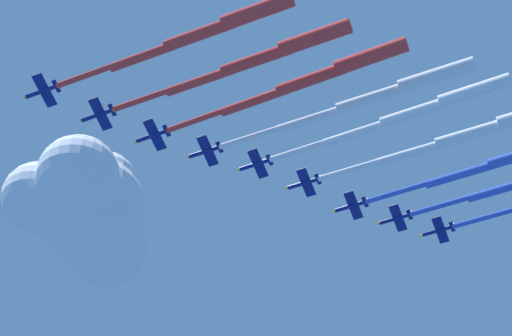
{
  "coord_description": "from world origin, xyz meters",
  "views": [
    {
      "loc": [
        139.15,
        6.21,
        22.82
      ],
      "look_at": [
        0.0,
        0.0,
        174.19
      ],
      "focal_mm": 56.53,
      "sensor_mm": 36.0,
      "label": 1
    }
  ],
  "objects_px": {
    "jet_lead": "(200,33)",
    "jet_starboard_inner": "(313,78)",
    "jet_port_mid": "(375,97)",
    "jet_port_outer": "(474,132)",
    "jet_port_inner": "(257,59)",
    "jet_starboard_mid": "(416,111)"
  },
  "relations": [
    {
      "from": "jet_starboard_inner",
      "to": "jet_lead",
      "type": "bearing_deg",
      "value": -64.61
    },
    {
      "from": "jet_port_inner",
      "to": "jet_port_mid",
      "type": "distance_m",
      "value": 29.86
    },
    {
      "from": "jet_port_mid",
      "to": "jet_port_outer",
      "type": "bearing_deg",
      "value": 117.35
    },
    {
      "from": "jet_port_inner",
      "to": "jet_starboard_mid",
      "type": "xyz_separation_m",
      "value": [
        -18.53,
        37.83,
        2.05
      ]
    },
    {
      "from": "jet_port_inner",
      "to": "jet_starboard_inner",
      "type": "distance_m",
      "value": 13.72
    },
    {
      "from": "jet_port_mid",
      "to": "jet_port_outer",
      "type": "relative_size",
      "value": 0.99
    },
    {
      "from": "jet_lead",
      "to": "jet_port_inner",
      "type": "bearing_deg",
      "value": 117.16
    },
    {
      "from": "jet_port_mid",
      "to": "jet_lead",
      "type": "bearing_deg",
      "value": -65.0
    },
    {
      "from": "jet_lead",
      "to": "jet_starboard_inner",
      "type": "relative_size",
      "value": 0.99
    },
    {
      "from": "jet_lead",
      "to": "jet_port_mid",
      "type": "distance_m",
      "value": 43.9
    },
    {
      "from": "jet_starboard_inner",
      "to": "jet_port_outer",
      "type": "xyz_separation_m",
      "value": [
        -19.65,
        39.85,
        1.94
      ]
    },
    {
      "from": "jet_port_inner",
      "to": "jet_port_mid",
      "type": "relative_size",
      "value": 0.94
    },
    {
      "from": "jet_starboard_inner",
      "to": "jet_port_outer",
      "type": "bearing_deg",
      "value": 116.24
    },
    {
      "from": "jet_lead",
      "to": "jet_port_outer",
      "type": "relative_size",
      "value": 0.93
    },
    {
      "from": "jet_port_inner",
      "to": "jet_starboard_inner",
      "type": "relative_size",
      "value": 0.99
    },
    {
      "from": "jet_port_inner",
      "to": "jet_starboard_mid",
      "type": "height_order",
      "value": "jet_starboard_mid"
    },
    {
      "from": "jet_lead",
      "to": "jet_starboard_inner",
      "type": "xyz_separation_m",
      "value": [
        -11.89,
        25.05,
        -2.12
      ]
    },
    {
      "from": "jet_port_mid",
      "to": "jet_starboard_mid",
      "type": "bearing_deg",
      "value": 121.23
    },
    {
      "from": "jet_starboard_inner",
      "to": "jet_port_mid",
      "type": "xyz_separation_m",
      "value": [
        -6.65,
        14.73,
        0.89
      ]
    },
    {
      "from": "jet_starboard_inner",
      "to": "jet_port_mid",
      "type": "relative_size",
      "value": 0.95
    },
    {
      "from": "jet_port_inner",
      "to": "jet_port_outer",
      "type": "bearing_deg",
      "value": 115.62
    },
    {
      "from": "jet_lead",
      "to": "jet_port_outer",
      "type": "height_order",
      "value": "jet_lead"
    }
  ]
}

